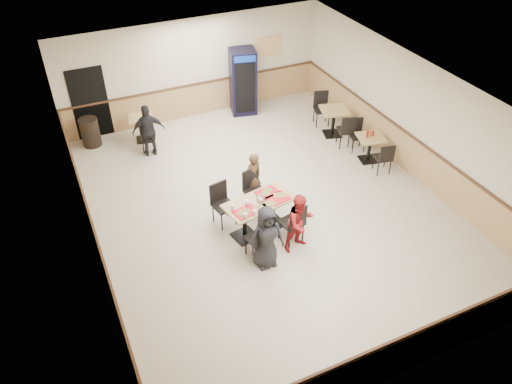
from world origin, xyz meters
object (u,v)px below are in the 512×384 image
main_table (259,211)px  side_table_far (334,118)px  diner_man_opposite (253,178)px  diner_woman_right (300,222)px  pepsi_cooler (243,82)px  side_table_near (370,145)px  diner_woman_left (266,237)px  lone_diner (149,131)px  trash_bin (90,132)px  back_table (142,125)px

main_table → side_table_far: (3.72, 2.90, -0.01)m
diner_man_opposite → side_table_far: bearing=-165.5°
diner_woman_right → pepsi_cooler: pepsi_cooler is taller
main_table → diner_woman_right: bearing=-67.6°
diner_man_opposite → diner_woman_right: bearing=83.1°
diner_woman_right → side_table_near: bearing=22.6°
diner_woman_left → main_table: bearing=75.0°
lone_diner → diner_man_opposite: bearing=124.2°
main_table → diner_woman_left: size_ratio=1.13×
diner_man_opposite → lone_diner: (-1.67, 3.06, 0.06)m
diner_woman_right → trash_bin: bearing=107.9°
side_table_far → trash_bin: size_ratio=1.15×
main_table → trash_bin: size_ratio=2.02×
diner_woman_right → lone_diner: 5.28m
side_table_far → main_table: bearing=-142.1°
diner_man_opposite → back_table: 4.25m
main_table → diner_man_opposite: size_ratio=1.21×
back_table → pepsi_cooler: size_ratio=0.40×
lone_diner → trash_bin: bearing=-34.7°
diner_man_opposite → side_table_near: bearing=170.7°
pepsi_cooler → trash_bin: (-4.69, -0.04, -0.59)m
diner_woman_left → diner_woman_right: bearing=12.9°
back_table → side_table_far: bearing=-21.6°
diner_woman_left → side_table_near: (4.19, 2.35, -0.25)m
side_table_near → trash_bin: size_ratio=1.00×
diner_woman_left → back_table: (-1.05, 5.92, -0.25)m
main_table → trash_bin: 5.94m
side_table_near → side_table_far: side_table_far is taller
main_table → side_table_far: bearing=27.1°
diner_woman_right → pepsi_cooler: 6.31m
lone_diner → back_table: bearing=-84.4°
trash_bin → diner_man_opposite: bearing=-54.1°
side_table_far → back_table: bearing=158.4°
side_table_near → back_table: size_ratio=1.02×
diner_woman_left → side_table_near: diner_woman_left is taller
lone_diner → side_table_near: size_ratio=1.82×
trash_bin → pepsi_cooler: bearing=0.5°
diner_man_opposite → trash_bin: diner_man_opposite is taller
diner_woman_left → diner_man_opposite: diner_woman_left is taller
diner_man_opposite → pepsi_cooler: bearing=-125.1°
diner_man_opposite → lone_diner: size_ratio=0.92×
diner_woman_right → diner_man_opposite: 1.87m
diner_woman_right → diner_man_opposite: bearing=86.9°
side_table_far → trash_bin: trash_bin is taller
diner_man_opposite → side_table_far: 3.90m
diner_man_opposite → side_table_near: size_ratio=1.66×
diner_man_opposite → side_table_near: (3.57, 0.32, -0.20)m
back_table → diner_woman_left: bearing=-79.9°
back_table → pepsi_cooler: bearing=6.8°
main_table → side_table_near: (3.88, 1.33, -0.06)m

